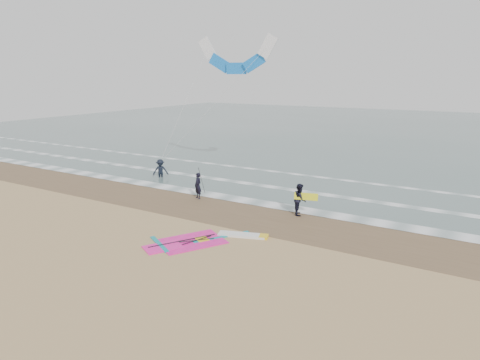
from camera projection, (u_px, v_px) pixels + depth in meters
The scene contains 11 objects.
ground at pixel (190, 253), 18.74m from camera, with size 120.00×120.00×0.00m, color tan.
sea_water at pixel (402, 132), 58.83m from camera, with size 120.00×80.00×0.02m, color #47605E.
wet_sand_band at pixel (256, 216), 23.75m from camera, with size 120.00×5.00×0.01m, color brown.
foam_waterline at pixel (289, 196), 27.45m from camera, with size 120.00×9.15×0.02m.
windsurf_rig at pixel (206, 240), 20.15m from camera, with size 5.00×4.74×0.12m.
person_standing at pixel (198, 186), 26.84m from camera, with size 0.61×0.40×1.66m, color black.
person_walking at pixel (300, 199), 23.75m from camera, with size 0.86×0.67×1.77m, color black.
person_wading at pixel (160, 166), 32.27m from camera, with size 1.15×0.66×1.79m, color black.
held_pole at pixel (202, 180), 26.60m from camera, with size 0.17×0.86×1.82m.
carried_kiteboard at pixel (306, 197), 23.41m from camera, with size 1.30×0.51×0.39m.
surf_kite at pixel (236, 58), 32.33m from camera, with size 7.35×4.87×9.35m.
Camera 1 is at (10.78, -13.87, 7.59)m, focal length 32.00 mm.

